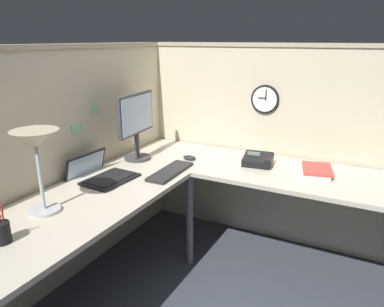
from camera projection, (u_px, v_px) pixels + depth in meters
The scene contains 15 objects.
ground_plane at pixel (199, 280), 2.57m from camera, with size 6.80×6.80×0.00m, color #383D47.
cubicle_wall_back at pixel (56, 170), 2.41m from camera, with size 2.57×0.12×1.58m.
cubicle_wall_right at pixel (278, 145), 2.95m from camera, with size 0.12×2.37×1.58m.
desk at pixel (196, 207), 2.24m from camera, with size 2.35×2.15×0.73m.
monitor at pixel (136, 121), 2.73m from camera, with size 0.46×0.20×0.50m.
laptop at pixel (99, 174), 2.43m from camera, with size 0.36×0.40×0.22m.
keyboard at pixel (170, 171), 2.52m from camera, with size 0.43×0.14×0.02m, color #232326.
computer_mouse at pixel (189, 158), 2.79m from camera, with size 0.06×0.10×0.03m, color #232326.
desk_lamp_dome at pixel (36, 146), 1.86m from camera, with size 0.24×0.24×0.44m.
pen_cup at pixel (2, 232), 1.65m from camera, with size 0.08×0.08×0.18m.
office_phone at pixel (259, 160), 2.67m from camera, with size 0.21×0.23×0.11m.
book_stack at pixel (316, 171), 2.50m from camera, with size 0.31×0.25×0.04m.
wall_clock at pixel (265, 99), 2.85m from camera, with size 0.04×0.22×0.22m.
pinned_note_leftmost at pixel (95, 109), 2.58m from camera, with size 0.06×0.00×0.07m, color #8CCC99.
pinned_note_middle at pixel (77, 129), 2.45m from camera, with size 0.10×0.00×0.07m, color #8CCC99.
Camera 1 is at (-1.96, -0.96, 1.61)m, focal length 34.51 mm.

